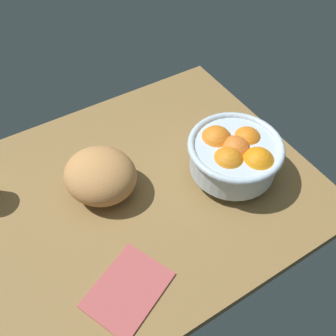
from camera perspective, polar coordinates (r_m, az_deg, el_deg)
The scene contains 4 objects.
ground_plane at distance 87.57cm, azimuth -4.40°, elevation -3.63°, with size 80.50×66.41×3.00cm, color olive.
fruit_bowl at distance 84.66cm, azimuth 10.43°, elevation 2.15°, with size 21.89×21.89×11.89cm.
bread_loaf at distance 82.88cm, azimuth -10.61°, elevation -1.17°, with size 16.74×15.35×10.68cm, color tan.
napkin_folded at distance 73.97cm, azimuth -6.38°, elevation -18.44°, with size 15.77×11.91×0.86cm, color #B55051.
Camera 1 is at (21.11, 47.50, 68.98)cm, focal length 38.70 mm.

